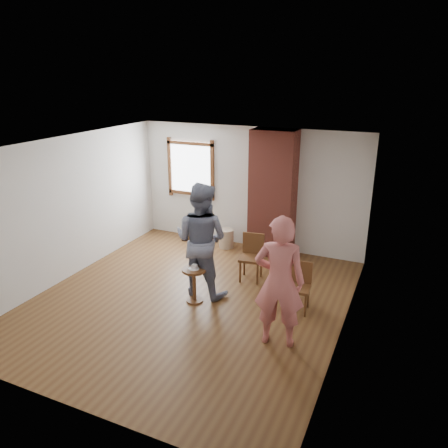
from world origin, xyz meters
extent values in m
plane|color=brown|center=(0.00, 0.00, 0.00)|extent=(5.50, 5.50, 0.00)
cube|color=silver|center=(0.00, 2.75, 1.30)|extent=(5.00, 0.04, 2.60)
cube|color=silver|center=(-2.50, 0.00, 1.30)|extent=(0.04, 5.50, 2.60)
cube|color=silver|center=(2.50, 0.00, 1.30)|extent=(0.04, 5.50, 2.60)
cube|color=white|center=(0.00, 0.00, 2.60)|extent=(5.00, 5.50, 0.04)
cube|color=brown|center=(-1.40, 2.71, 1.60)|extent=(1.14, 0.06, 1.34)
cube|color=white|center=(-1.40, 2.73, 1.60)|extent=(1.00, 0.02, 1.20)
cube|color=#9C4437|center=(0.60, 2.50, 1.30)|extent=(0.90, 0.50, 2.60)
cylinder|color=tan|center=(-0.39, 2.40, 0.21)|extent=(0.42, 0.42, 0.41)
cylinder|color=black|center=(-1.42, 2.40, 0.08)|extent=(0.21, 0.21, 0.16)
cube|color=#5A2E1B|center=(0.66, 1.14, 0.43)|extent=(0.45, 0.45, 0.05)
cylinder|color=#5A2E1B|center=(0.52, 0.96, 0.21)|extent=(0.04, 0.04, 0.43)
cylinder|color=#5A2E1B|center=(0.85, 1.01, 0.21)|extent=(0.04, 0.04, 0.43)
cylinder|color=#5A2E1B|center=(0.48, 1.28, 0.21)|extent=(0.04, 0.04, 0.43)
cylinder|color=#5A2E1B|center=(0.80, 1.33, 0.21)|extent=(0.04, 0.04, 0.43)
cube|color=#5A2E1B|center=(0.64, 1.32, 0.64)|extent=(0.40, 0.09, 0.43)
cube|color=#5A2E1B|center=(1.74, 0.42, 0.40)|extent=(0.41, 0.41, 0.04)
cylinder|color=#5A2E1B|center=(1.60, 0.25, 0.20)|extent=(0.04, 0.04, 0.40)
cylinder|color=#5A2E1B|center=(1.90, 0.28, 0.20)|extent=(0.04, 0.04, 0.40)
cylinder|color=#5A2E1B|center=(1.57, 0.55, 0.20)|extent=(0.04, 0.04, 0.40)
cylinder|color=#5A2E1B|center=(1.88, 0.58, 0.20)|extent=(0.04, 0.04, 0.40)
cube|color=#5A2E1B|center=(1.72, 0.59, 0.60)|extent=(0.38, 0.07, 0.40)
cylinder|color=#5A2E1B|center=(0.09, 0.00, 0.58)|extent=(0.40, 0.40, 0.04)
cylinder|color=#5A2E1B|center=(0.09, 0.00, 0.29)|extent=(0.06, 0.06, 0.54)
cylinder|color=#5A2E1B|center=(0.09, 0.00, 0.01)|extent=(0.28, 0.28, 0.03)
cylinder|color=white|center=(0.09, 0.00, 0.60)|extent=(0.18, 0.18, 0.01)
cube|color=silver|center=(0.10, 0.00, 0.64)|extent=(0.08, 0.07, 0.06)
imported|color=#131634|center=(0.06, 0.33, 0.99)|extent=(0.99, 0.78, 1.98)
imported|color=#D06B68|center=(1.71, -0.55, 0.96)|extent=(0.77, 0.58, 1.91)
camera|label=1|loc=(3.20, -5.73, 3.67)|focal=35.00mm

